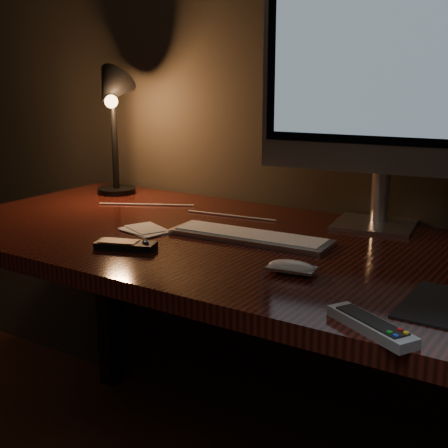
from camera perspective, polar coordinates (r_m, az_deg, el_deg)
The scene contains 9 objects.
desk at distance 1.60m, azimuth 2.42°, elevation -5.27°, with size 1.60×0.75×0.75m.
monitor at distance 1.61m, azimuth 14.33°, elevation 12.98°, with size 0.61×0.21×0.64m.
keyboard at distance 1.50m, azimuth 2.39°, elevation -1.11°, with size 0.40×0.11×0.01m, color silver.
mouse at distance 1.26m, azimuth 6.19°, elevation -4.10°, with size 0.10×0.05×0.02m, color white.
media_remote at distance 1.43m, azimuth -8.97°, elevation -1.91°, with size 0.15×0.10×0.03m.
tv_remote at distance 1.02m, azimuth 13.31°, elevation -9.03°, with size 0.17×0.12×0.02m.
papers at distance 1.58m, azimuth -7.23°, elevation -0.51°, with size 0.13×0.08×0.01m, color white.
desk_lamp at distance 1.98m, azimuth -10.24°, elevation 10.39°, with size 0.18×0.21×0.41m.
cable at distance 1.78m, azimuth -3.58°, elevation 1.23°, with size 0.00×0.00×0.55m, color white.
Camera 1 is at (0.76, 0.63, 1.16)m, focal length 50.00 mm.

